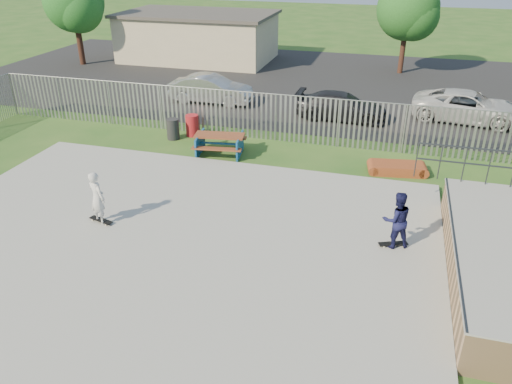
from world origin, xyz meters
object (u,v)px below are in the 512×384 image
(funbox, at_px, (397,168))
(car_white, at_px, (468,107))
(trash_bin_grey, at_px, (173,129))
(picnic_table, at_px, (220,144))
(skater_white, at_px, (97,198))
(car_silver, at_px, (211,89))
(trash_bin_red, at_px, (192,125))
(skater_navy, at_px, (397,220))
(tree_left, at_px, (74,2))
(car_dark, at_px, (342,106))
(tree_mid, at_px, (408,9))

(funbox, relative_size, car_white, 0.38)
(funbox, relative_size, trash_bin_grey, 2.14)
(picnic_table, height_order, car_white, car_white)
(picnic_table, bearing_deg, skater_white, -111.77)
(trash_bin_grey, xyz_separation_m, car_silver, (-0.28, 5.41, 0.28))
(trash_bin_red, distance_m, car_silver, 4.90)
(trash_bin_red, distance_m, skater_white, 7.94)
(car_white, bearing_deg, skater_navy, 175.16)
(trash_bin_grey, bearing_deg, tree_left, 136.05)
(trash_bin_red, bearing_deg, skater_navy, -38.20)
(car_dark, bearing_deg, skater_navy, -164.60)
(car_white, relative_size, skater_white, 3.08)
(tree_left, bearing_deg, skater_white, -55.63)
(car_dark, xyz_separation_m, tree_left, (-18.44, 6.89, 3.37))
(funbox, height_order, skater_white, skater_white)
(trash_bin_red, height_order, trash_bin_grey, trash_bin_red)
(tree_mid, xyz_separation_m, skater_navy, (0.33, -21.06, -2.91))
(funbox, xyz_separation_m, tree_mid, (-0.29, 15.77, 3.69))
(trash_bin_red, distance_m, car_white, 12.76)
(tree_mid, distance_m, skater_white, 23.72)
(trash_bin_grey, bearing_deg, funbox, -5.97)
(picnic_table, xyz_separation_m, tree_left, (-14.35, 12.48, 3.60))
(tree_left, xyz_separation_m, tree_mid, (20.90, 3.36, -0.15))
(trash_bin_red, xyz_separation_m, car_white, (11.63, 5.25, 0.25))
(tree_left, height_order, skater_navy, tree_left)
(trash_bin_grey, distance_m, car_silver, 5.42)
(trash_bin_grey, distance_m, tree_mid, 17.67)
(trash_bin_red, relative_size, skater_navy, 0.57)
(trash_bin_grey, relative_size, tree_left, 0.15)
(car_silver, distance_m, tree_left, 13.46)
(funbox, height_order, car_silver, car_silver)
(funbox, distance_m, car_white, 7.45)
(car_silver, xyz_separation_m, car_dark, (6.86, -0.87, -0.08))
(tree_mid, relative_size, skater_white, 3.54)
(trash_bin_grey, bearing_deg, car_white, 25.51)
(picnic_table, height_order, skater_navy, skater_navy)
(skater_navy, bearing_deg, trash_bin_red, -60.42)
(picnic_table, distance_m, funbox, 6.84)
(picnic_table, xyz_separation_m, car_white, (9.78, 6.90, 0.30))
(car_dark, bearing_deg, trash_bin_grey, 125.55)
(picnic_table, distance_m, car_white, 11.97)
(car_white, bearing_deg, tree_left, 85.61)
(trash_bin_grey, relative_size, car_dark, 0.20)
(picnic_table, relative_size, skater_navy, 1.32)
(car_white, height_order, tree_left, tree_left)
(car_dark, bearing_deg, car_white, -76.00)
(trash_bin_red, xyz_separation_m, skater_navy, (8.73, -6.87, 0.50))
(funbox, distance_m, car_silver, 11.54)
(funbox, xyz_separation_m, car_silver, (-9.60, 6.38, 0.55))
(funbox, distance_m, car_dark, 6.17)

